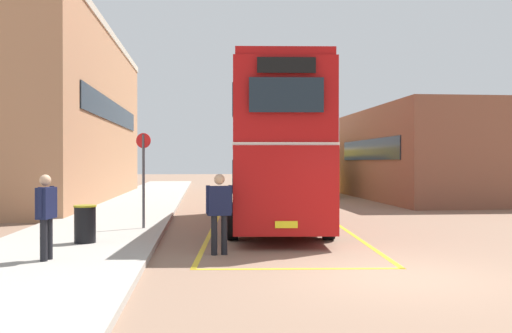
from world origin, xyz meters
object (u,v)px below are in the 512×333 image
Objects in this scene: pedestrian_boarding at (219,207)px; litter_bin at (85,224)px; bus_stop_sign at (143,171)px; double_decker_bus at (274,148)px; pedestrian_waiting_near at (46,211)px; single_deck_bus at (300,168)px.

pedestrian_boarding is 3.40m from litter_bin.
bus_stop_sign is at bearing 117.15° from pedestrian_boarding.
pedestrian_waiting_near is at bearing -128.84° from double_decker_bus.
pedestrian_boarding is at bearing -62.85° from bus_stop_sign.
pedestrian_boarding is (-1.94, -5.49, -1.46)m from double_decker_bus.
double_decker_bus reaches higher than pedestrian_boarding.
double_decker_bus is 17.77m from single_deck_bus.
double_decker_bus is 11.95× the size of litter_bin.
bus_stop_sign is at bearing -160.25° from double_decker_bus.
bus_stop_sign is at bearing 69.36° from litter_bin.
bus_stop_sign is at bearing 75.58° from pedestrian_waiting_near.
double_decker_bus is 5.94× the size of pedestrian_boarding.
double_decker_bus is 6.36× the size of pedestrian_waiting_near.
double_decker_bus reaches higher than single_deck_bus.
single_deck_bus is 10.83× the size of litter_bin.
pedestrian_boarding is (-5.80, -22.81, -0.59)m from single_deck_bus.
bus_stop_sign reaches higher than pedestrian_waiting_near.
pedestrian_waiting_near is 0.61× the size of bus_stop_sign.
pedestrian_waiting_near is at bearing -104.42° from bus_stop_sign.
double_decker_bus is 1.10× the size of single_deck_bus.
single_deck_bus is at bearing 67.50° from litter_bin.
double_decker_bus is 6.94m from litter_bin.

